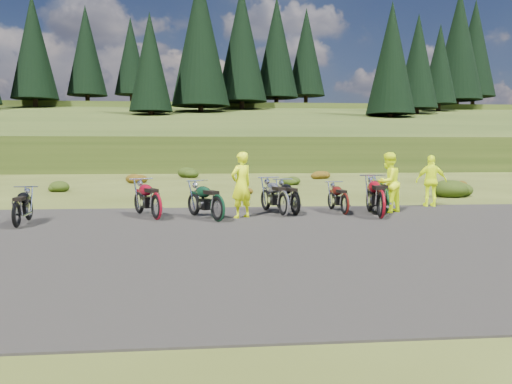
{
  "coord_description": "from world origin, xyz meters",
  "views": [
    {
      "loc": [
        -1.96,
        -12.93,
        2.03
      ],
      "look_at": [
        -0.69,
        0.54,
        0.85
      ],
      "focal_mm": 35.0,
      "sensor_mm": 36.0,
      "label": 1
    }
  ],
  "objects": [
    {
      "name": "motorcycle_5",
      "position": [
        0.61,
        1.71,
        0.0
      ],
      "size": [
        1.07,
        2.13,
        1.06
      ],
      "primitive_type": null,
      "rotation": [
        0.0,
        0.0,
        1.77
      ],
      "color": "black",
      "rests_on": "ground"
    },
    {
      "name": "conifer_18",
      "position": [
        -27.0,
        63.0,
        16.66
      ],
      "size": [
        6.6,
        6.6,
        17.0
      ],
      "color": "black",
      "rests_on": "ground"
    },
    {
      "name": "shrub_3",
      "position": [
        -3.3,
        21.9,
        0.46
      ],
      "size": [
        1.56,
        1.56,
        0.92
      ],
      "primitive_type": "ellipsoid",
      "color": "black",
      "rests_on": "ground"
    },
    {
      "name": "person_right_a",
      "position": [
        3.61,
        2.13,
        0.94
      ],
      "size": [
        1.16,
        1.11,
        1.88
      ],
      "primitive_type": "imported",
      "rotation": [
        0.0,
        0.0,
        3.77
      ],
      "color": "#E5FF0D",
      "rests_on": "ground"
    },
    {
      "name": "shrub_1",
      "position": [
        -9.1,
        11.3,
        0.31
      ],
      "size": [
        1.03,
        1.03,
        0.61
      ],
      "primitive_type": "ellipsoid",
      "color": "black",
      "rests_on": "ground"
    },
    {
      "name": "conifer_25",
      "position": [
        15.0,
        74.0,
        18.66
      ],
      "size": [
        6.6,
        6.6,
        17.0
      ],
      "color": "black",
      "rests_on": "ground"
    },
    {
      "name": "shrub_5",
      "position": [
        2.5,
        14.5,
        0.31
      ],
      "size": [
        1.03,
        1.03,
        0.61
      ],
      "primitive_type": "ellipsoid",
      "color": "black",
      "rests_on": "ground"
    },
    {
      "name": "conifer_24",
      "position": [
        9.0,
        68.0,
        18.16
      ],
      "size": [
        7.04,
        7.04,
        18.0
      ],
      "color": "black",
      "rests_on": "ground"
    },
    {
      "name": "shrub_6",
      "position": [
        5.4,
        19.8,
        0.38
      ],
      "size": [
        1.3,
        1.3,
        0.77
      ],
      "primitive_type": "ellipsoid",
      "color": "#673A0C",
      "rests_on": "ground"
    },
    {
      "name": "hill_plateau",
      "position": [
        0.0,
        110.0,
        0.0
      ],
      "size": [
        300.0,
        90.0,
        9.17
      ],
      "primitive_type": "cube",
      "color": "#2C3D14",
      "rests_on": "ground"
    },
    {
      "name": "motorcycle_2",
      "position": [
        -1.73,
        0.62,
        0.0
      ],
      "size": [
        1.64,
        2.19,
        1.11
      ],
      "primitive_type": null,
      "rotation": [
        0.0,
        0.0,
        2.08
      ],
      "color": "black",
      "rests_on": "ground"
    },
    {
      "name": "hill_slope",
      "position": [
        0.0,
        50.0,
        0.0
      ],
      "size": [
        300.0,
        45.97,
        9.37
      ],
      "primitive_type": null,
      "rotation": [
        0.14,
        0.0,
        0.0
      ],
      "color": "#2C3D14",
      "rests_on": "ground"
    },
    {
      "name": "shrub_7",
      "position": [
        8.3,
        7.1,
        0.46
      ],
      "size": [
        1.56,
        1.56,
        0.92
      ],
      "primitive_type": "ellipsoid",
      "color": "black",
      "rests_on": "ground"
    },
    {
      "name": "person_right_b",
      "position": [
        5.67,
        3.57,
        0.89
      ],
      "size": [
        1.09,
        0.58,
        1.77
      ],
      "primitive_type": "imported",
      "rotation": [
        0.0,
        0.0,
        3.0
      ],
      "color": "#E5FF0D",
      "rests_on": "ground"
    },
    {
      "name": "conifer_19",
      "position": [
        -21.0,
        69.0,
        17.36
      ],
      "size": [
        6.16,
        6.16,
        16.0
      ],
      "color": "black",
      "rests_on": "ground"
    },
    {
      "name": "ground",
      "position": [
        0.0,
        0.0,
        0.0
      ],
      "size": [
        300.0,
        300.0,
        0.0
      ],
      "primitive_type": "plane",
      "color": "#3C4416",
      "rests_on": "ground"
    },
    {
      "name": "conifer_28",
      "position": [
        33.0,
        61.0,
        14.76
      ],
      "size": [
        5.28,
        5.28,
        14.0
      ],
      "color": "black",
      "rests_on": "ground"
    },
    {
      "name": "gravel_pad",
      "position": [
        0.0,
        -2.0,
        0.0
      ],
      "size": [
        20.0,
        12.0,
        0.04
      ],
      "primitive_type": "cube",
      "color": "black",
      "rests_on": "ground"
    },
    {
      "name": "conifer_21",
      "position": [
        -9.0,
        50.0,
        12.56
      ],
      "size": [
        5.28,
        5.28,
        14.0
      ],
      "color": "black",
      "rests_on": "ground"
    },
    {
      "name": "motorcycle_1",
      "position": [
        -3.44,
        1.13,
        0.0
      ],
      "size": [
        1.62,
        2.27,
        1.14
      ],
      "primitive_type": null,
      "rotation": [
        0.0,
        0.0,
        2.04
      ],
      "color": "maroon",
      "rests_on": "ground"
    },
    {
      "name": "conifer_30",
      "position": [
        45.0,
        73.0,
        19.66
      ],
      "size": [
        7.48,
        7.48,
        19.0
      ],
      "color": "black",
      "rests_on": "ground"
    },
    {
      "name": "conifer_20",
      "position": [
        -15.0,
        75.0,
        17.65
      ],
      "size": [
        5.72,
        5.72,
        15.0
      ],
      "color": "black",
      "rests_on": "ground"
    },
    {
      "name": "shrub_8",
      "position": [
        11.2,
        12.4,
        0.23
      ],
      "size": [
        0.77,
        0.77,
        0.45
      ],
      "primitive_type": "ellipsoid",
      "color": "#673A0C",
      "rests_on": "ground"
    },
    {
      "name": "motorcycle_6",
      "position": [
        2.91,
        0.76,
        0.0
      ],
      "size": [
        1.04,
        2.41,
        1.22
      ],
      "primitive_type": null,
      "rotation": [
        0.0,
        0.0,
        1.46
      ],
      "color": "maroon",
      "rests_on": "ground"
    },
    {
      "name": "shrub_4",
      "position": [
        -0.4,
        9.2,
        0.23
      ],
      "size": [
        0.77,
        0.77,
        0.45
      ],
      "primitive_type": "ellipsoid",
      "color": "#673A0C",
      "rests_on": "ground"
    },
    {
      "name": "conifer_29",
      "position": [
        39.0,
        67.0,
        18.97
      ],
      "size": [
        7.92,
        7.92,
        20.0
      ],
      "color": "black",
      "rests_on": "ground"
    },
    {
      "name": "person_middle",
      "position": [
        -1.04,
        1.37,
        0.95
      ],
      "size": [
        0.83,
        0.76,
        1.91
      ],
      "primitive_type": "imported",
      "rotation": [
        0.0,
        0.0,
        3.73
      ],
      "color": "#E5FF0D",
      "rests_on": "ground"
    },
    {
      "name": "conifer_22",
      "position": [
        -3.0,
        56.0,
        16.77
      ],
      "size": [
        7.92,
        7.92,
        20.0
      ],
      "color": "black",
      "rests_on": "ground"
    },
    {
      "name": "shrub_2",
      "position": [
        -6.2,
        16.6,
        0.38
      ],
      "size": [
        1.3,
        1.3,
        0.77
      ],
      "primitive_type": "ellipsoid",
      "color": "#673A0C",
      "rests_on": "ground"
    },
    {
      "name": "conifer_26",
      "position": [
        21.0,
        49.0,
        13.37
      ],
      "size": [
        6.16,
        6.16,
        16.0
      ],
      "color": "black",
      "rests_on": "ground"
    },
    {
      "name": "motorcycle_7",
      "position": [
        3.36,
        1.72,
        0.0
      ],
      "size": [
        0.89,
        2.27,
        1.16
      ],
      "primitive_type": null,
      "rotation": [
        0.0,
        0.0,
        1.5
      ],
      "color": "#0E3313",
      "rests_on": "ground"
    },
    {
      "name": "conifer_27",
      "position": [
        27.0,
        55.0,
        14.06
      ],
      "size": [
        5.72,
        5.72,
        15.0
      ],
      "color": "black",
      "rests_on": "ground"
    },
    {
      "name": "motorcycle_0",
      "position": [
        -6.8,
        0.02,
        0.0
      ],
      "size": [
        0.84,
        1.98,
        1.0
      ],
      "primitive_type": null,
      "rotation": [
        0.0,
        0.0,
        1.68
      ],
      "color": "black",
      "rests_on": "ground"
    },
    {
      "name": "motorcycle_3",
      "position": [
        0.22,
        1.51,
        0.0
      ],
      "size": [
        1.25,
        2.28,
        1.13
      ],
      "primitive_type": null,
      "rotation": [
        0.0,
        0.0,
        1.83
      ],
      "color": "#A4A4A8",
      "rests_on": "ground"
    },
    {
      "name": "motorcycle_4",
      "position": [
        2.12,
        1.72,
        0.0
      ],
      "size": [
        0.77,
        1.9,
        0.97
      ],
      "primitive_type": null,
      "rotation": [
        0.0,
        0.0,
        1.66
      ],
      "color": "#52120D",
      "rests_on": "ground"
    },
    {
      "name": "conifer_23",
      "position": [
        3.0,
        62.0,
        17.47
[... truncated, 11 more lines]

